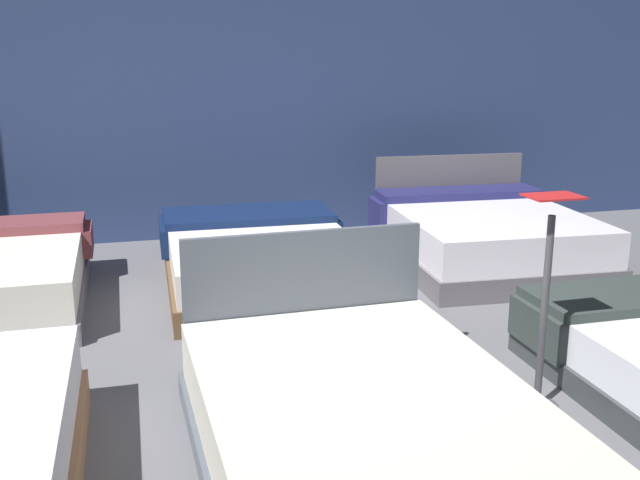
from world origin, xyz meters
The scene contains 6 objects.
ground_plane centered at (0.00, 0.00, -0.01)m, with size 18.00×18.00×0.02m, color #5B5B60.
showroom_back_wall centered at (0.00, 3.23, 1.75)m, with size 18.00×0.06×3.50m, color navy.
bed_1 centered at (-0.05, -1.42, 0.22)m, with size 1.56×2.15×0.91m.
bed_4 centered at (-0.01, 1.43, 0.23)m, with size 1.60×2.10×0.51m.
bed_5 centered at (2.09, 1.50, 0.27)m, with size 1.80×2.06×0.89m.
price_sign centered at (1.07, -1.13, 0.47)m, with size 0.28×0.24×1.20m.
Camera 1 is at (-1.04, -4.38, 1.92)m, focal length 41.12 mm.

